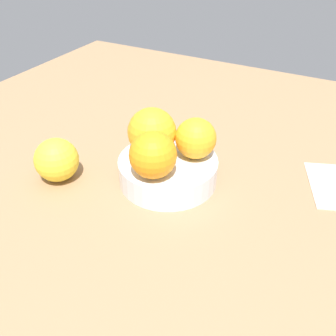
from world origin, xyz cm
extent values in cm
cube|color=#997551|center=(0.00, 0.00, -1.00)|extent=(110.00, 110.00, 2.00)
cylinder|color=silver|center=(0.00, 0.00, 0.35)|extent=(9.42, 9.42, 0.69)
cylinder|color=silver|center=(0.00, 0.00, 1.93)|extent=(15.19, 15.19, 3.86)
sphere|color=orange|center=(0.16, 4.41, 7.21)|extent=(6.72, 6.72, 6.72)
sphere|color=#F9A823|center=(-3.15, -2.89, 6.96)|extent=(6.21, 6.21, 6.21)
sphere|color=#F9A823|center=(3.05, -0.60, 7.55)|extent=(7.38, 7.38, 7.38)
sphere|color=yellow|center=(15.39, 7.50, 3.40)|extent=(6.80, 6.80, 6.80)
camera|label=1|loc=(-22.34, 41.93, 35.53)|focal=40.37mm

